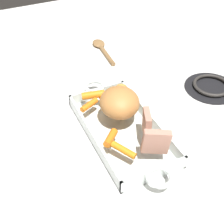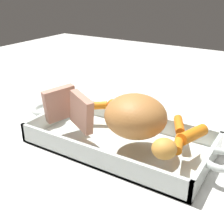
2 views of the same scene
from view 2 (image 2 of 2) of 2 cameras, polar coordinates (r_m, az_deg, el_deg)
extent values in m
plane|color=silver|center=(0.63, 1.46, -6.56)|extent=(2.13, 2.13, 0.00)
cube|color=silver|center=(0.63, 1.46, -6.20)|extent=(0.38, 0.19, 0.01)
cube|color=silver|center=(0.55, -3.55, -8.84)|extent=(0.38, 0.01, 0.04)
cube|color=silver|center=(0.69, 5.45, -1.65)|extent=(0.38, 0.01, 0.04)
cube|color=silver|center=(0.72, -11.26, -0.97)|extent=(0.01, 0.19, 0.04)
cube|color=silver|center=(0.56, 18.14, -9.49)|extent=(0.01, 0.19, 0.04)
torus|color=silver|center=(0.73, -12.60, 0.51)|extent=(0.07, 0.07, 0.01)
torus|color=silver|center=(0.55, 20.49, -8.69)|extent=(0.07, 0.07, 0.01)
ellipsoid|color=#BA793D|center=(0.56, 4.59, -0.78)|extent=(0.14, 0.13, 0.08)
cube|color=tan|center=(0.65, -10.06, 1.65)|extent=(0.05, 0.08, 0.08)
cube|color=tan|center=(0.60, -5.99, 0.04)|extent=(0.08, 0.05, 0.08)
cylinder|color=orange|center=(0.67, 0.48, 0.73)|extent=(0.06, 0.06, 0.02)
cylinder|color=orange|center=(0.55, 12.83, -6.07)|extent=(0.03, 0.06, 0.02)
cylinder|color=orange|center=(0.58, 15.46, -4.22)|extent=(0.04, 0.08, 0.03)
cylinder|color=orange|center=(0.61, 12.92, -2.50)|extent=(0.04, 0.07, 0.02)
cylinder|color=orange|center=(0.69, -3.81, 1.20)|extent=(0.07, 0.05, 0.02)
ellipsoid|color=gold|center=(0.51, 10.13, -7.06)|extent=(0.06, 0.06, 0.04)
camera|label=1|loc=(1.21, -19.97, 39.39)|focal=50.57mm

